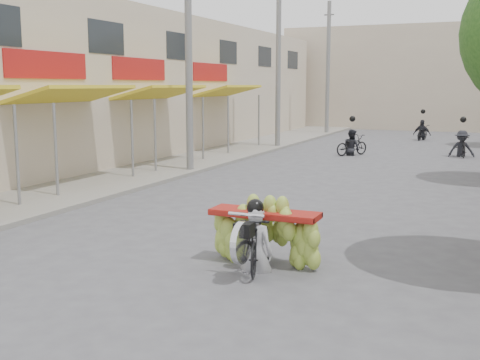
# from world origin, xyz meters

# --- Properties ---
(ground) EXTENTS (120.00, 120.00, 0.00)m
(ground) POSITION_xyz_m (0.00, 0.00, 0.00)
(ground) COLOR #545459
(ground) RESTS_ON ground
(sidewalk_left) EXTENTS (4.00, 60.00, 0.12)m
(sidewalk_left) POSITION_xyz_m (-7.00, 15.00, 0.06)
(sidewalk_left) COLOR gray
(sidewalk_left) RESTS_ON ground
(shophouse_row_left) EXTENTS (9.77, 40.00, 6.00)m
(shophouse_row_left) POSITION_xyz_m (-11.98, 13.98, 3.00)
(shophouse_row_left) COLOR beige
(shophouse_row_left) RESTS_ON ground
(far_building) EXTENTS (20.00, 6.00, 7.00)m
(far_building) POSITION_xyz_m (0.00, 38.00, 3.50)
(far_building) COLOR beige
(far_building) RESTS_ON ground
(utility_pole_mid) EXTENTS (0.60, 0.24, 8.00)m
(utility_pole_mid) POSITION_xyz_m (-5.40, 12.00, 4.03)
(utility_pole_mid) COLOR slate
(utility_pole_mid) RESTS_ON ground
(utility_pole_far) EXTENTS (0.60, 0.24, 8.00)m
(utility_pole_far) POSITION_xyz_m (-5.40, 21.00, 4.03)
(utility_pole_far) COLOR slate
(utility_pole_far) RESTS_ON ground
(utility_pole_back) EXTENTS (0.60, 0.24, 8.00)m
(utility_pole_back) POSITION_xyz_m (-5.40, 30.00, 4.03)
(utility_pole_back) COLOR slate
(utility_pole_back) RESTS_ON ground
(banana_motorbike) EXTENTS (2.20, 1.83, 2.00)m
(banana_motorbike) POSITION_xyz_m (0.86, 2.67, 0.68)
(banana_motorbike) COLOR black
(banana_motorbike) RESTS_ON ground
(bg_motorbike_a) EXTENTS (1.38, 1.65, 1.95)m
(bg_motorbike_a) POSITION_xyz_m (-1.41, 19.36, 0.75)
(bg_motorbike_a) COLOR black
(bg_motorbike_a) RESTS_ON ground
(bg_motorbike_b) EXTENTS (1.16, 1.62, 1.95)m
(bg_motorbike_b) POSITION_xyz_m (3.00, 20.61, 0.87)
(bg_motorbike_b) COLOR black
(bg_motorbike_b) RESTS_ON ground
(bg_motorbike_c) EXTENTS (1.05, 1.53, 1.95)m
(bg_motorbike_c) POSITION_xyz_m (0.52, 28.15, 0.83)
(bg_motorbike_c) COLOR black
(bg_motorbike_c) RESTS_ON ground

